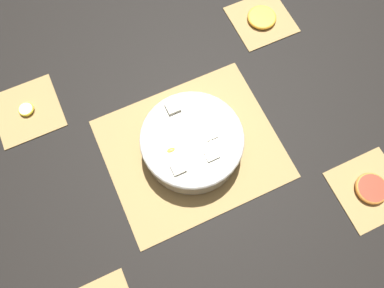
% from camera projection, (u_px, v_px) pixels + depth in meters
% --- Properties ---
extents(ground_plane, '(6.00, 6.00, 0.00)m').
position_uv_depth(ground_plane, '(192.00, 149.00, 0.93)').
color(ground_plane, black).
extents(bamboo_mat_center, '(0.42, 0.35, 0.01)m').
position_uv_depth(bamboo_mat_center, '(192.00, 148.00, 0.92)').
color(bamboo_mat_center, '#A8844C').
rests_on(bamboo_mat_center, ground_plane).
extents(coaster_mat_near_left, '(0.16, 0.16, 0.01)m').
position_uv_depth(coaster_mat_near_left, '(261.00, 19.00, 1.06)').
color(coaster_mat_near_left, '#A8844C').
rests_on(coaster_mat_near_left, ground_plane).
extents(coaster_mat_near_right, '(0.16, 0.16, 0.01)m').
position_uv_depth(coaster_mat_near_right, '(27.00, 111.00, 0.96)').
color(coaster_mat_near_right, '#A8844C').
rests_on(coaster_mat_near_right, ground_plane).
extents(coaster_mat_far_left, '(0.16, 0.16, 0.01)m').
position_uv_depth(coaster_mat_far_left, '(370.00, 189.00, 0.89)').
color(coaster_mat_far_left, '#A8844C').
rests_on(coaster_mat_far_left, ground_plane).
extents(fruit_salad_bowl, '(0.24, 0.24, 0.08)m').
position_uv_depth(fruit_salad_bowl, '(192.00, 142.00, 0.88)').
color(fruit_salad_bowl, silver).
rests_on(fruit_salad_bowl, bamboo_mat_center).
extents(orange_slice_whole, '(0.08, 0.08, 0.01)m').
position_uv_depth(orange_slice_whole, '(262.00, 17.00, 1.05)').
color(orange_slice_whole, '#F9A338').
rests_on(orange_slice_whole, coaster_mat_near_left).
extents(banana_coin_single, '(0.04, 0.04, 0.01)m').
position_uv_depth(banana_coin_single, '(26.00, 109.00, 0.95)').
color(banana_coin_single, '#F4EABC').
rests_on(banana_coin_single, coaster_mat_near_right).
extents(grapefruit_slice, '(0.08, 0.08, 0.01)m').
position_uv_depth(grapefruit_slice, '(372.00, 189.00, 0.88)').
color(grapefruit_slice, red).
rests_on(grapefruit_slice, coaster_mat_far_left).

